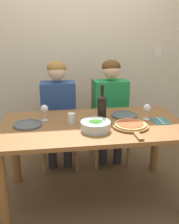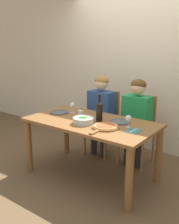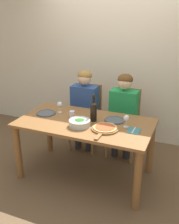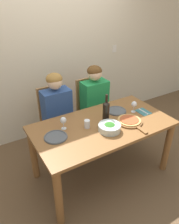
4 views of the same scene
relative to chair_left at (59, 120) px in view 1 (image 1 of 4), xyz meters
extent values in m
plane|color=brown|center=(0.30, -0.77, -0.53)|extent=(40.00, 40.00, 0.00)
cube|color=beige|center=(0.30, 0.55, 0.82)|extent=(10.00, 0.05, 2.70)
cube|color=white|center=(1.40, 0.53, 0.72)|extent=(0.08, 0.01, 0.12)
cube|color=brown|center=(0.30, -0.77, 0.21)|extent=(1.65, 0.88, 0.04)
cylinder|color=brown|center=(-0.47, -1.15, -0.17)|extent=(0.08, 0.08, 0.73)
cylinder|color=brown|center=(-0.47, -0.38, -0.17)|extent=(0.08, 0.08, 0.73)
cylinder|color=brown|center=(1.06, -0.38, -0.17)|extent=(0.08, 0.08, 0.73)
cube|color=#9E7042|center=(0.00, -0.08, -0.08)|extent=(0.42, 0.42, 0.04)
cube|color=#9E7042|center=(0.00, 0.12, 0.20)|extent=(0.38, 0.03, 0.52)
cylinder|color=#9E7042|center=(-0.19, -0.27, -0.31)|extent=(0.04, 0.04, 0.44)
cylinder|color=#9E7042|center=(0.19, -0.27, -0.31)|extent=(0.04, 0.04, 0.44)
cylinder|color=#9E7042|center=(-0.19, 0.11, -0.31)|extent=(0.04, 0.04, 0.44)
cylinder|color=#9E7042|center=(0.19, 0.11, -0.31)|extent=(0.04, 0.04, 0.44)
cube|color=#9E7042|center=(0.60, -0.08, -0.08)|extent=(0.42, 0.42, 0.04)
cube|color=#9E7042|center=(0.60, 0.12, 0.20)|extent=(0.38, 0.03, 0.52)
cylinder|color=#9E7042|center=(0.41, -0.27, -0.31)|extent=(0.04, 0.04, 0.44)
cylinder|color=#9E7042|center=(0.79, -0.27, -0.31)|extent=(0.04, 0.04, 0.44)
cylinder|color=#9E7042|center=(0.41, 0.11, -0.31)|extent=(0.04, 0.04, 0.44)
cylinder|color=#9E7042|center=(0.79, 0.11, -0.31)|extent=(0.04, 0.04, 0.44)
cylinder|color=#28282D|center=(-0.09, -0.16, -0.30)|extent=(0.10, 0.10, 0.47)
cylinder|color=#28282D|center=(0.09, -0.16, -0.30)|extent=(0.10, 0.10, 0.47)
cube|color=navy|center=(0.00, -0.10, 0.21)|extent=(0.38, 0.22, 0.54)
cylinder|color=navy|center=(-0.20, -0.34, 0.06)|extent=(0.07, 0.31, 0.14)
cylinder|color=navy|center=(0.20, -0.34, 0.06)|extent=(0.07, 0.31, 0.14)
sphere|color=beige|center=(0.00, -0.10, 0.60)|extent=(0.20, 0.20, 0.20)
ellipsoid|color=olive|center=(0.00, -0.09, 0.64)|extent=(0.21, 0.21, 0.15)
cylinder|color=#28282D|center=(0.51, -0.16, -0.30)|extent=(0.10, 0.10, 0.47)
cylinder|color=#28282D|center=(0.69, -0.16, -0.30)|extent=(0.10, 0.10, 0.47)
cube|color=#1E8C47|center=(0.60, -0.10, 0.21)|extent=(0.38, 0.22, 0.54)
cylinder|color=#1E8C47|center=(0.40, -0.34, 0.06)|extent=(0.07, 0.31, 0.14)
cylinder|color=#1E8C47|center=(0.80, -0.34, 0.06)|extent=(0.07, 0.31, 0.14)
sphere|color=beige|center=(0.60, -0.10, 0.60)|extent=(0.20, 0.20, 0.20)
ellipsoid|color=#563819|center=(0.60, -0.09, 0.64)|extent=(0.21, 0.21, 0.15)
cylinder|color=black|center=(0.38, -0.70, 0.34)|extent=(0.08, 0.08, 0.22)
cone|color=black|center=(0.38, -0.70, 0.47)|extent=(0.08, 0.08, 0.03)
cylinder|color=black|center=(0.38, -0.70, 0.53)|extent=(0.03, 0.03, 0.09)
cylinder|color=silver|center=(0.29, -0.91, 0.27)|extent=(0.25, 0.25, 0.08)
ellipsoid|color=#2D6B23|center=(0.29, -0.91, 0.27)|extent=(0.21, 0.21, 0.08)
cylinder|color=#4C5156|center=(-0.28, -0.73, 0.24)|extent=(0.25, 0.25, 0.01)
torus|color=#4C5156|center=(-0.28, -0.73, 0.24)|extent=(0.25, 0.25, 0.02)
cylinder|color=#4C5156|center=(0.62, -0.60, 0.24)|extent=(0.25, 0.25, 0.01)
torus|color=#4C5156|center=(0.62, -0.60, 0.24)|extent=(0.25, 0.25, 0.02)
cylinder|color=brown|center=(0.60, -0.89, 0.24)|extent=(0.32, 0.32, 0.02)
cube|color=brown|center=(0.60, -1.11, 0.24)|extent=(0.04, 0.14, 0.02)
cylinder|color=tan|center=(0.60, -0.89, 0.26)|extent=(0.28, 0.28, 0.01)
cylinder|color=#AD4C28|center=(0.60, -0.89, 0.26)|extent=(0.23, 0.23, 0.01)
cylinder|color=silver|center=(-0.14, -0.61, 0.24)|extent=(0.06, 0.06, 0.01)
cylinder|color=silver|center=(-0.14, -0.61, 0.28)|extent=(0.01, 0.01, 0.07)
ellipsoid|color=silver|center=(-0.14, -0.61, 0.34)|extent=(0.07, 0.07, 0.08)
ellipsoid|color=maroon|center=(-0.14, -0.61, 0.33)|extent=(0.06, 0.06, 0.03)
cylinder|color=silver|center=(0.80, -0.73, 0.24)|extent=(0.06, 0.06, 0.01)
cylinder|color=silver|center=(0.80, -0.73, 0.28)|extent=(0.01, 0.01, 0.07)
ellipsoid|color=silver|center=(0.80, -0.73, 0.34)|extent=(0.07, 0.07, 0.08)
ellipsoid|color=maroon|center=(0.80, -0.73, 0.33)|extent=(0.06, 0.06, 0.03)
cylinder|color=silver|center=(0.10, -0.73, 0.28)|extent=(0.07, 0.07, 0.10)
cube|color=#387075|center=(0.91, -0.79, 0.24)|extent=(0.14, 0.18, 0.01)
cube|color=silver|center=(0.91, -0.79, 0.24)|extent=(0.01, 0.17, 0.01)
camera|label=1|loc=(-0.06, -2.93, 1.08)|focal=42.00mm
camera|label=2|loc=(2.17, -3.31, 1.20)|focal=42.00mm
camera|label=3|loc=(1.48, -3.48, 1.52)|focal=42.00mm
camera|label=4|loc=(-0.96, -2.55, 1.63)|focal=35.00mm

